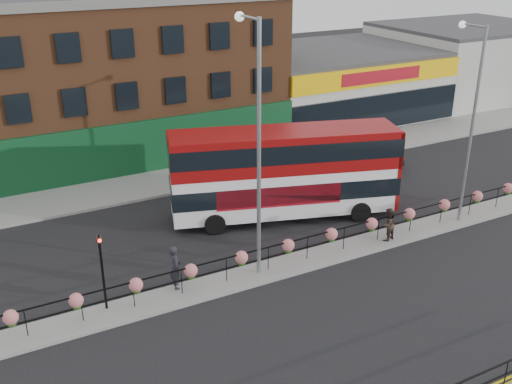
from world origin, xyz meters
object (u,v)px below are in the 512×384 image
double_decker_bus (285,165)px  car (370,161)px  lamp_column_west (256,130)px  pedestrian_a (175,267)px  pedestrian_b (388,224)px  lamp_column_east (471,109)px

double_decker_bus → car: 8.67m
car → lamp_column_west: (-11.86, -7.30, 5.74)m
double_decker_bus → car: (7.87, 2.98, -2.12)m
double_decker_bus → car: double_decker_bus is taller
pedestrian_a → lamp_column_west: lamp_column_west is taller
double_decker_bus → pedestrian_b: double_decker_bus is taller
pedestrian_b → lamp_column_east: bearing=168.7°
lamp_column_west → car: bearing=31.6°
lamp_column_west → lamp_column_east: size_ratio=1.10×
pedestrian_a → car: bearing=-57.0°
double_decker_bus → lamp_column_west: bearing=-132.7°
car → lamp_column_east: 9.13m
pedestrian_b → lamp_column_east: lamp_column_east is taller
car → pedestrian_a: size_ratio=2.53×
pedestrian_b → lamp_column_west: (-6.83, 0.49, 5.54)m
double_decker_bus → pedestrian_a: 8.77m
lamp_column_west → pedestrian_b: bearing=-4.1°
double_decker_bus → pedestrian_b: 5.91m
pedestrian_a → pedestrian_b: size_ratio=1.16×
lamp_column_east → car: bearing=87.7°
double_decker_bus → pedestrian_b: size_ratio=7.26×
pedestrian_b → lamp_column_east: size_ratio=0.17×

